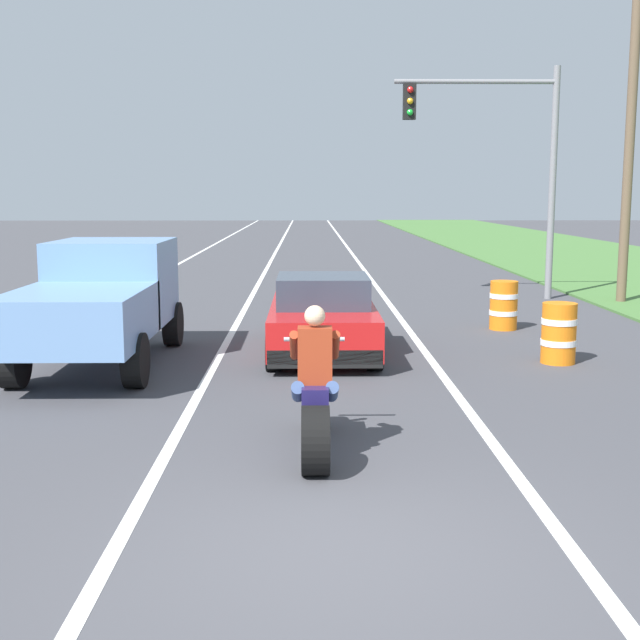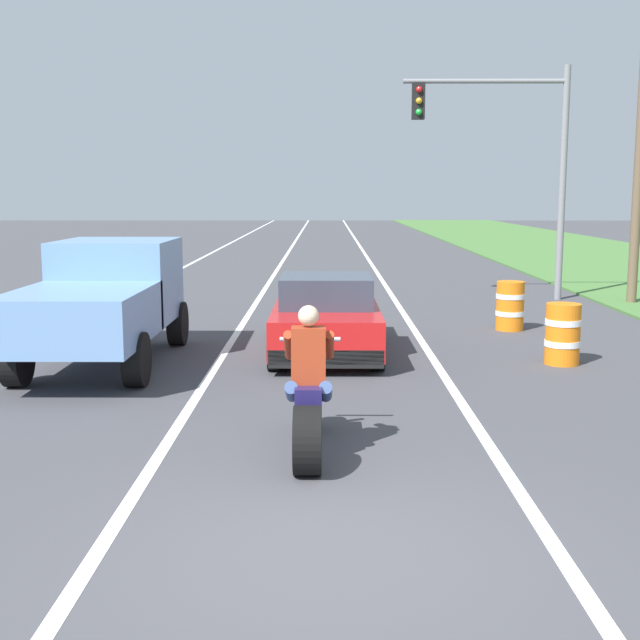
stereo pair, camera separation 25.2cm
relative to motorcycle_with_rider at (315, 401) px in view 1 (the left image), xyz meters
name	(u,v)px [view 1 (the left image)]	position (x,y,z in m)	size (l,w,h in m)	color
ground_plane	(343,552)	(0.20, -2.42, -0.59)	(160.00, 160.00, 0.00)	#424247
lane_stripe_left_solid	(146,282)	(-5.20, 17.58, -0.59)	(0.14, 120.00, 0.01)	white
lane_stripe_right_solid	(373,281)	(2.00, 17.58, -0.59)	(0.14, 120.00, 0.01)	white
lane_stripe_centre_dashed	(260,282)	(-1.60, 17.58, -0.59)	(0.14, 120.00, 0.01)	white
motorcycle_with_rider	(315,401)	(0.00, 0.00, 0.00)	(0.70, 2.21, 1.62)	black
sports_car_red	(323,317)	(0.19, 5.80, 0.04)	(1.84, 4.30, 1.37)	red
pickup_truck_left_lane_light_blue	(101,298)	(-3.42, 4.77, 0.51)	(2.02, 4.80, 1.98)	#6B93C6
traffic_light_mast_near	(505,146)	(5.03, 13.18, 3.38)	(4.26, 0.34, 6.00)	gray
utility_pole_roadside	(629,147)	(7.90, 12.20, 3.31)	(0.24, 0.24, 7.80)	brown
construction_barrel_nearest	(559,333)	(4.06, 4.80, -0.09)	(0.58, 0.58, 1.00)	orange
construction_barrel_mid	(504,305)	(3.95, 8.22, -0.09)	(0.58, 0.58, 1.00)	orange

